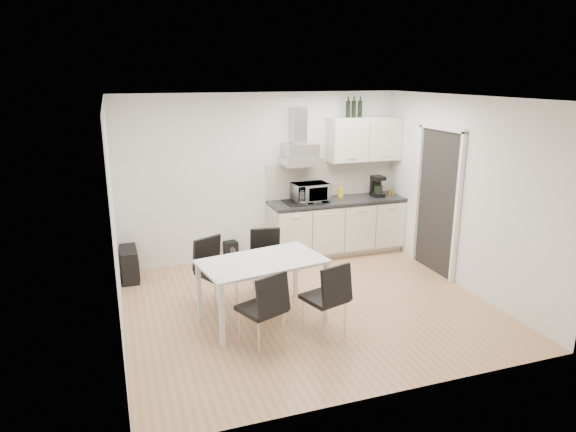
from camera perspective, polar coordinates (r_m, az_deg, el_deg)
name	(u,v)px	position (r m, az deg, el deg)	size (l,w,h in m)	color
ground	(308,306)	(6.67, 2.22, -9.92)	(4.50, 4.50, 0.00)	tan
wall_back	(263,177)	(8.07, -2.80, 4.33)	(4.50, 0.10, 2.60)	silver
wall_front	(393,263)	(4.51, 11.61, -5.13)	(4.50, 0.10, 2.60)	silver
wall_left	(114,224)	(5.83, -18.76, -0.90)	(0.10, 4.00, 2.60)	silver
wall_right	(464,194)	(7.33, 19.00, 2.34)	(0.10, 4.00, 2.60)	silver
ceiling	(310,98)	(6.03, 2.48, 13.00)	(4.50, 4.50, 0.00)	white
doorway	(436,203)	(7.79, 16.16, 1.43)	(0.08, 1.04, 2.10)	white
kitchenette	(338,204)	(8.34, 5.63, 1.33)	(2.22, 0.64, 2.52)	beige
dining_table	(262,267)	(6.08, -2.90, -5.63)	(1.56, 1.06, 0.75)	white
chair_far_left	(217,274)	(6.55, -7.89, -6.35)	(0.44, 0.50, 0.88)	black
chair_far_right	(267,264)	(6.81, -2.32, -5.33)	(0.44, 0.50, 0.88)	black
chair_near_left	(261,309)	(5.56, -3.00, -10.33)	(0.44, 0.50, 0.88)	black
chair_near_right	(324,299)	(5.82, 4.05, -9.15)	(0.44, 0.50, 0.88)	black
guitar_amp	(129,264)	(7.72, -17.23, -5.12)	(0.25, 0.56, 0.46)	black
floor_speaker	(231,252)	(8.15, -6.36, -3.94)	(0.20, 0.17, 0.33)	black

